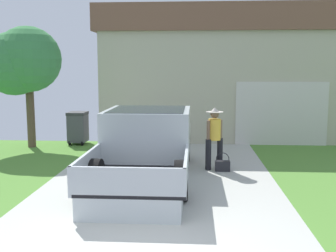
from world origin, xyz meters
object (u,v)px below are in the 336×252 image
house_with_garage (234,73)px  front_yard_tree (21,63)px  pickup_truck (148,146)px  person_with_hat (214,134)px  handbag (222,165)px  wheeled_trash_bin (78,127)px

house_with_garage → front_yard_tree: 8.30m
pickup_truck → front_yard_tree: size_ratio=1.43×
pickup_truck → person_with_hat: (1.62, 0.72, 0.19)m
person_with_hat → house_with_garage: size_ratio=0.16×
person_with_hat → handbag: (0.21, -0.19, -0.76)m
handbag → front_yard_tree: size_ratio=0.12×
pickup_truck → person_with_hat: pickup_truck is taller
front_yard_tree → wheeled_trash_bin: front_yard_tree is taller
front_yard_tree → wheeled_trash_bin: 2.77m
front_yard_tree → handbag: bearing=-22.8°
person_with_hat → wheeled_trash_bin: (-4.49, 3.24, -0.31)m
handbag → house_with_garage: (0.88, 6.89, 2.25)m
handbag → house_with_garage: house_with_garage is taller
handbag → front_yard_tree: 7.25m
house_with_garage → front_yard_tree: size_ratio=2.62×
pickup_truck → front_yard_tree: bearing=144.3°
handbag → wheeled_trash_bin: 5.84m
pickup_truck → handbag: pickup_truck is taller
handbag → wheeled_trash_bin: wheeled_trash_bin is taller
handbag → house_with_garage: size_ratio=0.05×
pickup_truck → house_with_garage: bearing=69.8°
handbag → house_with_garage: 7.30m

